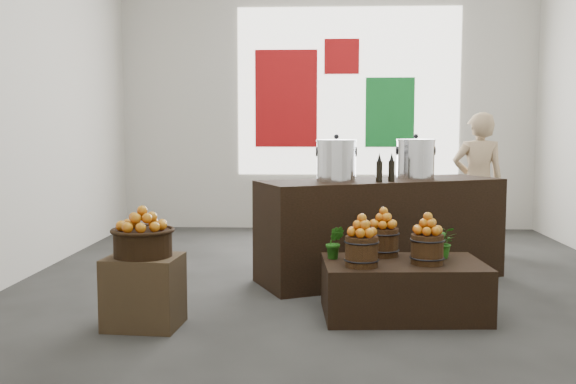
{
  "coord_description": "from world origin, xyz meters",
  "views": [
    {
      "loc": [
        -0.14,
        -5.91,
        1.45
      ],
      "look_at": [
        -0.4,
        -0.4,
        0.92
      ],
      "focal_mm": 40.0,
      "sensor_mm": 36.0,
      "label": 1
    }
  ],
  "objects_px": {
    "stock_pot_left": "(336,162)",
    "shopper": "(478,183)",
    "crate": "(144,292)",
    "stock_pot_center": "(415,160)",
    "wicker_basket": "(143,243)",
    "display_table": "(403,288)",
    "counter": "(381,229)"
  },
  "relations": [
    {
      "from": "wicker_basket",
      "to": "stock_pot_left",
      "type": "distance_m",
      "value": 2.1
    },
    {
      "from": "wicker_basket",
      "to": "display_table",
      "type": "xyz_separation_m",
      "value": [
        1.95,
        0.39,
        -0.41
      ]
    },
    {
      "from": "crate",
      "to": "shopper",
      "type": "xyz_separation_m",
      "value": [
        3.16,
        3.03,
        0.56
      ]
    },
    {
      "from": "crate",
      "to": "stock_pot_center",
      "type": "distance_m",
      "value": 2.99
    },
    {
      "from": "display_table",
      "to": "counter",
      "type": "distance_m",
      "value": 1.27
    },
    {
      "from": "display_table",
      "to": "stock_pot_center",
      "type": "distance_m",
      "value": 1.71
    },
    {
      "from": "display_table",
      "to": "stock_pot_left",
      "type": "bearing_deg",
      "value": 112.22
    },
    {
      "from": "counter",
      "to": "shopper",
      "type": "distance_m",
      "value": 1.93
    },
    {
      "from": "crate",
      "to": "stock_pot_left",
      "type": "height_order",
      "value": "stock_pot_left"
    },
    {
      "from": "wicker_basket",
      "to": "display_table",
      "type": "bearing_deg",
      "value": 11.19
    },
    {
      "from": "wicker_basket",
      "to": "crate",
      "type": "bearing_deg",
      "value": 0.0
    },
    {
      "from": "crate",
      "to": "counter",
      "type": "bearing_deg",
      "value": 40.63
    },
    {
      "from": "counter",
      "to": "stock_pot_left",
      "type": "relative_size",
      "value": 6.47
    },
    {
      "from": "stock_pot_center",
      "to": "shopper",
      "type": "height_order",
      "value": "shopper"
    },
    {
      "from": "crate",
      "to": "shopper",
      "type": "distance_m",
      "value": 4.42
    },
    {
      "from": "counter",
      "to": "stock_pot_left",
      "type": "xyz_separation_m",
      "value": [
        -0.44,
        -0.2,
        0.67
      ]
    },
    {
      "from": "stock_pot_center",
      "to": "wicker_basket",
      "type": "bearing_deg",
      "value": -141.52
    },
    {
      "from": "display_table",
      "to": "shopper",
      "type": "xyz_separation_m",
      "value": [
        1.22,
        2.65,
        0.61
      ]
    },
    {
      "from": "shopper",
      "to": "wicker_basket",
      "type": "bearing_deg",
      "value": 44.04
    },
    {
      "from": "crate",
      "to": "shopper",
      "type": "relative_size",
      "value": 0.32
    },
    {
      "from": "crate",
      "to": "display_table",
      "type": "height_order",
      "value": "crate"
    },
    {
      "from": "wicker_basket",
      "to": "stock_pot_left",
      "type": "relative_size",
      "value": 1.15
    },
    {
      "from": "stock_pot_left",
      "to": "stock_pot_center",
      "type": "relative_size",
      "value": 1.0
    },
    {
      "from": "crate",
      "to": "counter",
      "type": "distance_m",
      "value": 2.5
    },
    {
      "from": "counter",
      "to": "shopper",
      "type": "xyz_separation_m",
      "value": [
        1.27,
        1.41,
        0.34
      ]
    },
    {
      "from": "display_table",
      "to": "stock_pot_center",
      "type": "bearing_deg",
      "value": 74.86
    },
    {
      "from": "stock_pot_left",
      "to": "shopper",
      "type": "distance_m",
      "value": 2.37
    },
    {
      "from": "crate",
      "to": "counter",
      "type": "relative_size",
      "value": 0.22
    },
    {
      "from": "wicker_basket",
      "to": "counter",
      "type": "height_order",
      "value": "counter"
    },
    {
      "from": "counter",
      "to": "shopper",
      "type": "height_order",
      "value": "shopper"
    },
    {
      "from": "wicker_basket",
      "to": "shopper",
      "type": "xyz_separation_m",
      "value": [
        3.16,
        3.03,
        0.2
      ]
    },
    {
      "from": "display_table",
      "to": "counter",
      "type": "bearing_deg",
      "value": 89.15
    }
  ]
}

